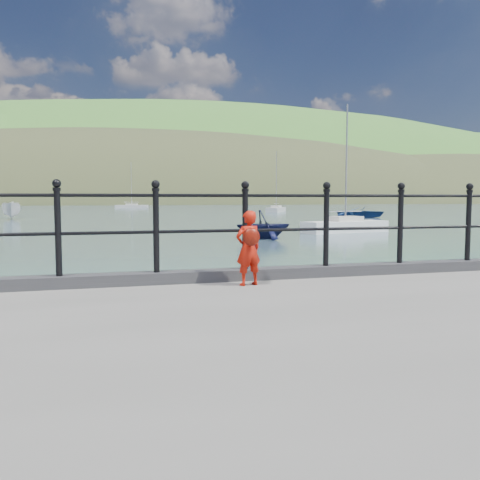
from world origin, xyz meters
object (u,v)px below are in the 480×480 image
object	(u,v)px
railing	(202,220)
sailboat_deep	(132,207)
launch_white	(12,211)
sailboat_far	(276,210)
child	(248,247)
sailboat_near	(345,227)
launch_blue	(361,212)
launch_navy	(264,225)

from	to	relation	value
railing	sailboat_deep	distance (m)	101.81
launch_white	sailboat_far	bearing A→B (deg)	20.94
child	sailboat_deep	xyz separation A→B (m)	(4.90, 102.11, -1.15)
sailboat_near	sailboat_far	bearing A→B (deg)	61.33
launch_white	launch_blue	bearing A→B (deg)	-14.63
child	sailboat_near	size ratio (longest dim) A/B	0.12
launch_white	sailboat_near	xyz separation A→B (m)	(23.02, -26.11, -0.55)
sailboat_deep	sailboat_far	bearing A→B (deg)	-46.79
launch_navy	sailboat_near	distance (m)	7.46
launch_blue	launch_navy	xyz separation A→B (m)	(-19.67, -25.35, 0.19)
launch_blue	sailboat_near	bearing A→B (deg)	-153.09
railing	launch_blue	distance (m)	51.10
railing	sailboat_near	size ratio (longest dim) A/B	2.26
railing	launch_navy	bearing A→B (deg)	69.34
child	sailboat_far	bearing A→B (deg)	-123.22
launch_white	child	bearing A→B (deg)	-85.97
launch_white	sailboat_near	distance (m)	34.81
launch_blue	launch_navy	distance (m)	32.09
sailboat_deep	sailboat_far	xyz separation A→B (m)	(19.55, -34.74, 0.00)
child	sailboat_near	bearing A→B (deg)	-133.30
launch_navy	sailboat_deep	bearing A→B (deg)	-0.72
sailboat_far	sailboat_near	xyz separation A→B (m)	(-11.55, -45.04, -0.00)
railing	sailboat_near	distance (m)	25.71
launch_white	sailboat_near	world-z (taller)	sailboat_near
sailboat_far	sailboat_near	bearing A→B (deg)	-162.79
sailboat_far	launch_navy	bearing A→B (deg)	-168.79
child	launch_white	world-z (taller)	child
sailboat_near	child	bearing A→B (deg)	-134.31
launch_blue	sailboat_near	distance (m)	25.42
railing	launch_blue	xyz separation A→B (m)	(26.56, 43.63, -1.26)
railing	sailboat_far	size ratio (longest dim) A/B	1.92
launch_white	sailboat_near	bearing A→B (deg)	-56.37
launch_white	launch_navy	distance (m)	33.98
child	launch_navy	size ratio (longest dim) A/B	0.33
child	sailboat_deep	bearing A→B (deg)	-106.02
sailboat_deep	sailboat_far	distance (m)	39.86
railing	sailboat_far	distance (m)	71.43
launch_white	sailboat_far	world-z (taller)	sailboat_far
launch_navy	sailboat_far	distance (m)	51.89
railing	launch_blue	size ratio (longest dim) A/B	3.31
launch_white	launch_navy	bearing A→B (deg)	-68.72
launch_navy	sailboat_deep	world-z (taller)	sailboat_deep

